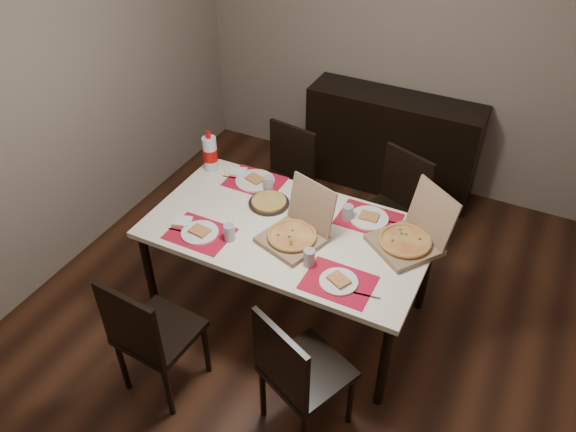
% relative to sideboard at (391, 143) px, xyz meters
% --- Properties ---
extents(ground, '(3.80, 4.00, 0.02)m').
position_rel_sideboard_xyz_m(ground, '(0.00, -1.78, -0.46)').
color(ground, '#402213').
rests_on(ground, ground).
extents(room_walls, '(3.84, 4.02, 2.62)m').
position_rel_sideboard_xyz_m(room_walls, '(0.00, -1.35, 1.28)').
color(room_walls, gray).
rests_on(room_walls, ground).
extents(sideboard, '(1.50, 0.40, 0.90)m').
position_rel_sideboard_xyz_m(sideboard, '(0.00, 0.00, 0.00)').
color(sideboard, black).
rests_on(sideboard, ground).
extents(dining_table, '(1.80, 1.00, 0.75)m').
position_rel_sideboard_xyz_m(dining_table, '(-0.13, -1.79, 0.23)').
color(dining_table, white).
rests_on(dining_table, ground).
extents(chair_near_left, '(0.45, 0.45, 0.93)m').
position_rel_sideboard_xyz_m(chair_near_left, '(-0.54, -2.75, 0.06)').
color(chair_near_left, black).
rests_on(chair_near_left, ground).
extents(chair_near_right, '(0.55, 0.55, 0.93)m').
position_rel_sideboard_xyz_m(chair_near_right, '(0.33, -2.60, 0.06)').
color(chair_near_right, black).
rests_on(chair_near_right, ground).
extents(chair_far_left, '(0.48, 0.48, 0.93)m').
position_rel_sideboard_xyz_m(chair_far_left, '(-0.56, -1.00, 0.06)').
color(chair_far_left, black).
rests_on(chair_far_left, ground).
extents(chair_far_right, '(0.54, 0.54, 0.93)m').
position_rel_sideboard_xyz_m(chair_far_right, '(0.33, -0.96, 0.06)').
color(chair_far_right, black).
rests_on(chair_far_right, ground).
extents(setting_near_left, '(0.46, 0.30, 0.11)m').
position_rel_sideboard_xyz_m(setting_near_left, '(-0.57, -2.08, 0.32)').
color(setting_near_left, red).
rests_on(setting_near_left, dining_table).
extents(setting_near_right, '(0.51, 0.30, 0.11)m').
position_rel_sideboard_xyz_m(setting_near_right, '(0.29, -2.08, 0.32)').
color(setting_near_right, red).
rests_on(setting_near_right, dining_table).
extents(setting_far_left, '(0.44, 0.30, 0.11)m').
position_rel_sideboard_xyz_m(setting_far_left, '(-0.56, -1.44, 0.32)').
color(setting_far_left, red).
rests_on(setting_far_left, dining_table).
extents(setting_far_right, '(0.47, 0.30, 0.11)m').
position_rel_sideboard_xyz_m(setting_far_right, '(0.27, -1.49, 0.32)').
color(setting_far_right, red).
rests_on(setting_far_right, dining_table).
extents(napkin_loose, '(0.16, 0.16, 0.02)m').
position_rel_sideboard_xyz_m(napkin_loose, '(-0.17, -1.87, 0.31)').
color(napkin_loose, white).
rests_on(napkin_loose, dining_table).
extents(pizza_box_center, '(0.45, 0.47, 0.35)m').
position_rel_sideboard_xyz_m(pizza_box_center, '(-0.04, -1.87, 0.36)').
color(pizza_box_center, '#886A4E').
rests_on(pizza_box_center, dining_table).
extents(pizza_box_right, '(0.53, 0.54, 0.37)m').
position_rel_sideboard_xyz_m(pizza_box_right, '(0.61, -1.61, 0.36)').
color(pizza_box_right, '#886A4E').
rests_on(pizza_box_right, dining_table).
extents(faina_plate, '(0.28, 0.28, 0.03)m').
position_rel_sideboard_xyz_m(faina_plate, '(-0.36, -1.62, 0.31)').
color(faina_plate, black).
rests_on(faina_plate, dining_table).
extents(dip_bowl, '(0.14, 0.14, 0.03)m').
position_rel_sideboard_xyz_m(dip_bowl, '(0.02, -1.60, 0.31)').
color(dip_bowl, white).
rests_on(dip_bowl, dining_table).
extents(soda_bottle, '(0.11, 0.11, 0.32)m').
position_rel_sideboard_xyz_m(soda_bottle, '(-0.94, -1.43, 0.43)').
color(soda_bottle, silver).
rests_on(soda_bottle, dining_table).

